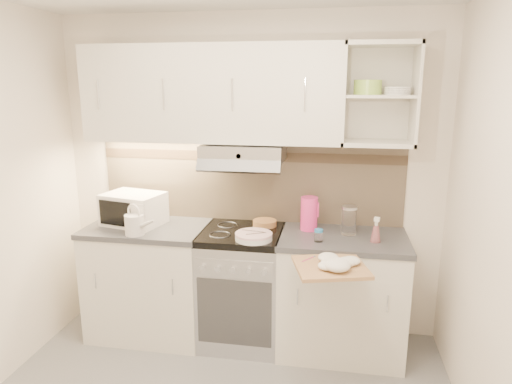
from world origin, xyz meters
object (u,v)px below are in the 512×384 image
glass_jar (349,220)px  pink_pitcher (309,214)px  watering_can (135,224)px  spray_bottle (376,232)px  cutting_board (331,267)px  microwave (134,209)px  plate_stack (254,236)px  electric_range (242,286)px

glass_jar → pink_pitcher: bearing=168.9°
watering_can → spray_bottle: 1.71m
glass_jar → cutting_board: (-0.12, -0.58, -0.14)m
microwave → plate_stack: microwave is taller
microwave → watering_can: bearing=-50.5°
microwave → cutting_board: microwave is taller
spray_bottle → cutting_board: bearing=-111.7°
microwave → plate_stack: (0.99, -0.20, -0.10)m
microwave → glass_jar: bearing=13.9°
electric_range → microwave: microwave is taller
electric_range → microwave: (-0.87, 0.02, 0.57)m
watering_can → plate_stack: size_ratio=1.00×
pink_pitcher → glass_jar: size_ratio=1.19×
plate_stack → cutting_board: 0.64m
electric_range → pink_pitcher: 0.77m
electric_range → pink_pitcher: (0.49, 0.11, 0.58)m
plate_stack → pink_pitcher: 0.48m
microwave → watering_can: microwave is taller
watering_can → electric_range: bearing=38.5°
pink_pitcher → plate_stack: bearing=-144.8°
electric_range → watering_can: bearing=-163.3°
watering_can → glass_jar: size_ratio=1.25×
pink_pitcher → spray_bottle: size_ratio=1.32×
spray_bottle → watering_can: bearing=-162.6°
pink_pitcher → spray_bottle: bearing=-25.2°
electric_range → spray_bottle: (0.97, -0.08, 0.52)m
plate_stack → spray_bottle: spray_bottle is taller
watering_can → glass_jar: (1.53, 0.28, 0.02)m
spray_bottle → pink_pitcher: bearing=170.6°
plate_stack → spray_bottle: size_ratio=1.37×
microwave → pink_pitcher: (1.36, 0.09, 0.00)m
pink_pitcher → glass_jar: (0.29, -0.06, -0.02)m
electric_range → plate_stack: 0.52m
spray_bottle → glass_jar: bearing=156.2°
microwave → glass_jar: microwave is taller
pink_pitcher → cutting_board: 0.67m
electric_range → watering_can: watering_can is taller
plate_stack → glass_jar: size_ratio=1.25×
plate_stack → glass_jar: 0.71m
plate_stack → spray_bottle: bearing=6.8°
pink_pitcher → glass_jar: bearing=-14.2°
electric_range → spray_bottle: bearing=-4.7°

